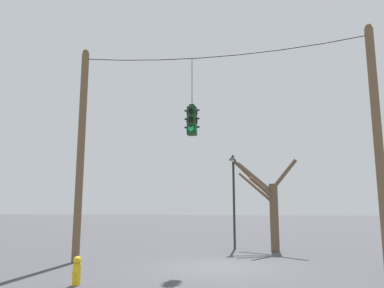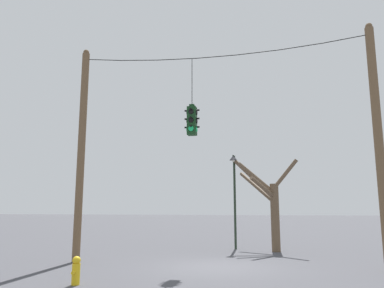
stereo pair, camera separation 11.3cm
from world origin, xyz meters
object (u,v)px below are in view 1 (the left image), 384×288
utility_pole_left (81,151)px  fire_hydrant (77,270)px  utility_pole_right (378,141)px  street_lamp (233,184)px  bare_tree (268,202)px  traffic_light_over_intersection (192,120)px

utility_pole_left → fire_hydrant: utility_pole_left is taller
utility_pole_left → utility_pole_right: size_ratio=1.00×
utility_pole_left → street_lamp: bearing=45.7°
utility_pole_right → bare_tree: size_ratio=1.86×
utility_pole_right → bare_tree: (-3.80, 5.21, -1.96)m
utility_pole_left → bare_tree: 9.20m
utility_pole_right → bare_tree: bearing=126.1°
street_lamp → fire_hydrant: size_ratio=6.34×
bare_tree → fire_hydrant: 10.71m
utility_pole_right → traffic_light_over_intersection: utility_pole_right is taller
bare_tree → traffic_light_over_intersection: bearing=-117.8°
traffic_light_over_intersection → utility_pole_left: bearing=180.0°
utility_pole_left → traffic_light_over_intersection: bearing=-0.0°
utility_pole_right → traffic_light_over_intersection: bearing=-180.0°
traffic_light_over_intersection → street_lamp: traffic_light_over_intersection is taller
bare_tree → utility_pole_left: bearing=-144.6°
utility_pole_left → traffic_light_over_intersection: (4.58, -0.00, 1.05)m
utility_pole_right → fire_hydrant: bearing=-155.9°
utility_pole_right → street_lamp: utility_pole_right is taller
traffic_light_over_intersection → bare_tree: 6.61m
fire_hydrant → street_lamp: bearing=70.8°
traffic_light_over_intersection → street_lamp: bearing=79.9°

